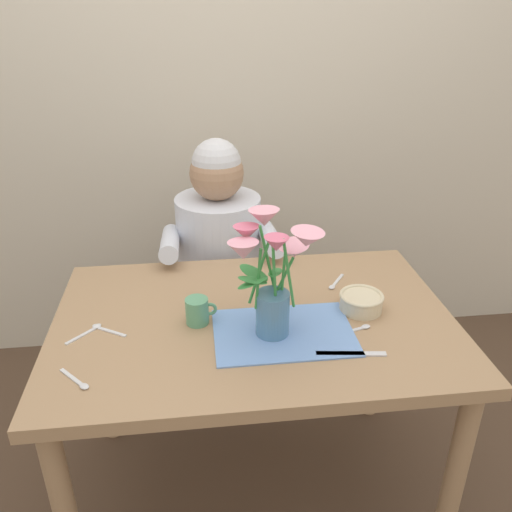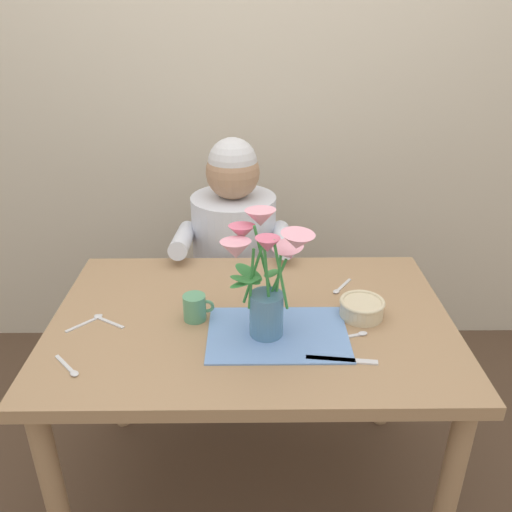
{
  "view_description": "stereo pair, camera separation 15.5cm",
  "coord_description": "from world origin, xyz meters",
  "px_view_note": "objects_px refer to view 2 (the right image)",
  "views": [
    {
      "loc": [
        -0.16,
        -1.33,
        1.61
      ],
      "look_at": [
        0.01,
        0.05,
        0.92
      ],
      "focal_mm": 36.84,
      "sensor_mm": 36.0,
      "label": 1
    },
    {
      "loc": [
        -0.0,
        -1.34,
        1.61
      ],
      "look_at": [
        0.01,
        0.05,
        0.92
      ],
      "focal_mm": 36.84,
      "sensor_mm": 36.0,
      "label": 2
    }
  ],
  "objects_px": {
    "flower_vase": "(267,271)",
    "dinner_knife": "(342,360)",
    "seated_person": "(235,273)",
    "ceramic_bowl": "(362,307)",
    "tea_cup": "(196,307)"
  },
  "relations": [
    {
      "from": "seated_person",
      "to": "tea_cup",
      "type": "distance_m",
      "value": 0.67
    },
    {
      "from": "ceramic_bowl",
      "to": "dinner_knife",
      "type": "distance_m",
      "value": 0.24
    },
    {
      "from": "seated_person",
      "to": "dinner_knife",
      "type": "relative_size",
      "value": 5.97
    },
    {
      "from": "flower_vase",
      "to": "dinner_knife",
      "type": "relative_size",
      "value": 1.88
    },
    {
      "from": "seated_person",
      "to": "flower_vase",
      "type": "bearing_deg",
      "value": -84.6
    },
    {
      "from": "seated_person",
      "to": "tea_cup",
      "type": "xyz_separation_m",
      "value": [
        -0.1,
        -0.63,
        0.22
      ]
    },
    {
      "from": "flower_vase",
      "to": "dinner_knife",
      "type": "bearing_deg",
      "value": -32.67
    },
    {
      "from": "flower_vase",
      "to": "tea_cup",
      "type": "xyz_separation_m",
      "value": [
        -0.21,
        0.08,
        -0.16
      ]
    },
    {
      "from": "flower_vase",
      "to": "ceramic_bowl",
      "type": "distance_m",
      "value": 0.35
    },
    {
      "from": "ceramic_bowl",
      "to": "seated_person",
      "type": "bearing_deg",
      "value": 123.28
    },
    {
      "from": "seated_person",
      "to": "ceramic_bowl",
      "type": "distance_m",
      "value": 0.76
    },
    {
      "from": "flower_vase",
      "to": "tea_cup",
      "type": "height_order",
      "value": "flower_vase"
    },
    {
      "from": "ceramic_bowl",
      "to": "tea_cup",
      "type": "height_order",
      "value": "tea_cup"
    },
    {
      "from": "flower_vase",
      "to": "tea_cup",
      "type": "bearing_deg",
      "value": 158.9
    },
    {
      "from": "dinner_knife",
      "to": "tea_cup",
      "type": "distance_m",
      "value": 0.46
    }
  ]
}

